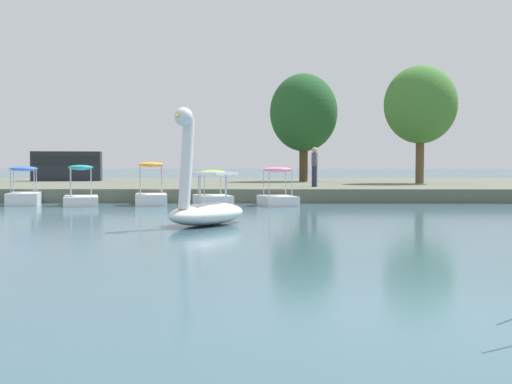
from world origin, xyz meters
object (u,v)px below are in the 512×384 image
Objects in this scene: pedal_boat_orange at (151,192)px; pedal_boat_teal at (81,195)px; pedal_boat_lime at (213,195)px; tree_sapling_by_fence at (304,113)px; pedal_boat_pink at (278,194)px; pedal_boat_blue at (24,194)px; tree_broadleaf_behind_dock at (420,105)px; person_on_path at (315,166)px; swan_boat at (205,205)px; parked_van at (67,165)px.

pedal_boat_orange reaches higher than pedal_boat_teal.
pedal_boat_lime is 15.81m from tree_sapling_by_fence.
pedal_boat_pink is 2.49m from pedal_boat_lime.
pedal_boat_teal is at bearing 179.31° from pedal_boat_lime.
pedal_boat_blue is (-2.35, 0.34, 0.04)m from pedal_boat_teal.
tree_broadleaf_behind_dock reaches higher than pedal_boat_teal.
pedal_boat_pink reaches higher than pedal_boat_lime.
person_on_path is (11.68, 4.06, 1.10)m from pedal_boat_blue.
pedal_boat_orange is at bearing -142.81° from tree_broadleaf_behind_dock.
tree_sapling_by_fence is (4.37, 14.56, 4.37)m from pedal_boat_lime.
pedal_boat_orange is 0.90× the size of pedal_boat_teal.
pedal_boat_lime is 0.94× the size of pedal_boat_blue.
pedal_boat_orange is 0.94× the size of pedal_boat_blue.
tree_broadleaf_behind_dock is (9.93, 18.08, 4.29)m from swan_boat.
pedal_boat_pink is (2.02, 8.10, -0.08)m from swan_boat.
person_on_path is at bearing 31.21° from pedal_boat_orange.
pedal_boat_lime is 7.44m from pedal_boat_blue.
tree_broadleaf_behind_dock reaches higher than pedal_boat_blue.
pedal_boat_lime is 6.26m from person_on_path.
tree_broadleaf_behind_dock is (10.40, 10.16, 4.42)m from pedal_boat_lime.
pedal_boat_pink is 0.97× the size of pedal_boat_orange.
tree_sapling_by_fence reaches higher than swan_boat.
pedal_boat_blue is 18.94m from tree_sapling_by_fence.
swan_boat reaches higher than parked_van.
swan_boat reaches higher than person_on_path.
pedal_boat_orange is 4.99m from pedal_boat_blue.
tree_sapling_by_fence reaches higher than person_on_path.
pedal_boat_teal is 2.37m from pedal_boat_blue.
pedal_boat_teal is at bearing 124.83° from swan_boat.
tree_broadleaf_behind_dock reaches higher than person_on_path.
pedal_boat_teal is 0.39× the size of tree_broadleaf_behind_dock.
tree_sapling_by_fence is at bearing 73.28° from pedal_boat_lime.
swan_boat reaches higher than pedal_boat_blue.
swan_boat reaches higher than pedal_boat_pink.
tree_broadleaf_behind_dock is at bearing 61.21° from swan_boat.
tree_sapling_by_fence is 10.60m from person_on_path.
tree_broadleaf_behind_dock is (12.85, 9.75, 4.32)m from pedal_boat_orange.
pedal_boat_lime is 0.50× the size of parked_van.
tree_broadleaf_behind_dock is at bearing 42.76° from person_on_path.
tree_sapling_by_fence is at bearing 50.18° from pedal_boat_blue.
pedal_boat_pink is 13.47m from tree_broadleaf_behind_dock.
tree_broadleaf_behind_dock reaches higher than pedal_boat_pink.
tree_sapling_by_fence is (-6.03, 4.40, -0.04)m from tree_broadleaf_behind_dock.
pedal_boat_teal is (-2.64, -0.35, -0.09)m from pedal_boat_orange.
tree_broadleaf_behind_dock is 1.42× the size of parked_van.
pedal_boat_blue is at bearing -151.32° from tree_broadleaf_behind_dock.
pedal_boat_lime is 0.90× the size of pedal_boat_teal.
pedal_boat_teal is 1.04× the size of pedal_boat_blue.
parked_van is at bearing 109.39° from pedal_boat_teal.
pedal_boat_orange is 0.50× the size of parked_van.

